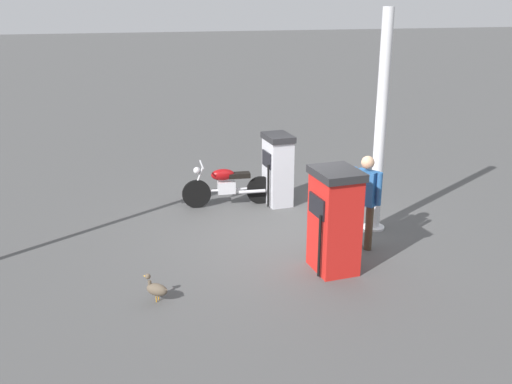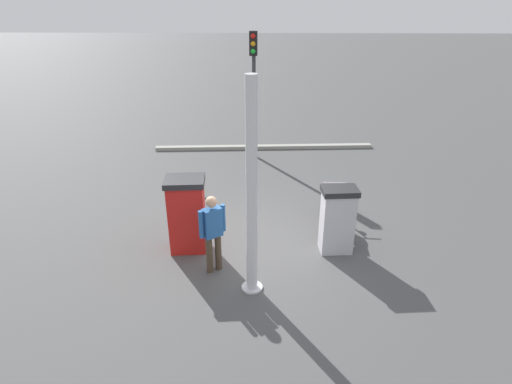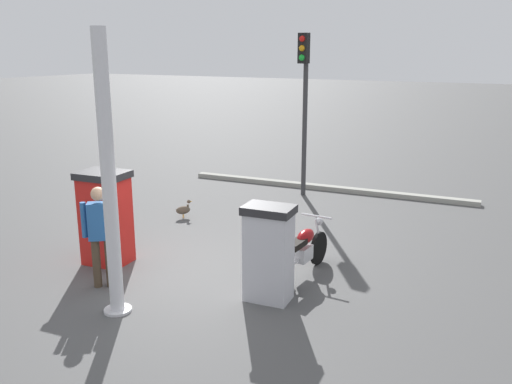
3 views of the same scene
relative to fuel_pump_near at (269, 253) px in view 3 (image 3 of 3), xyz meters
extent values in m
plane|color=#4C4C4C|center=(0.30, 1.59, -0.75)|extent=(120.00, 120.00, 0.00)
cube|color=silver|center=(0.00, 0.00, -0.07)|extent=(0.51, 0.70, 1.36)
cube|color=black|center=(0.24, 0.02, 0.23)|extent=(0.07, 0.47, 0.32)
cube|color=#262628|center=(0.00, 0.00, 0.67)|extent=(0.56, 0.77, 0.12)
cylinder|color=black|center=(0.26, 0.22, -0.28)|extent=(0.05, 0.05, 0.88)
cube|color=red|center=(0.00, 3.18, 0.02)|extent=(0.66, 0.79, 1.54)
cube|color=black|center=(0.31, 3.21, 0.36)|extent=(0.07, 0.52, 0.32)
cube|color=#262628|center=(0.00, 3.18, 0.85)|extent=(0.72, 0.87, 0.12)
cylinder|color=black|center=(0.32, 3.43, -0.21)|extent=(0.05, 0.05, 1.00)
cylinder|color=black|center=(1.67, -0.16, -0.46)|extent=(0.59, 0.10, 0.59)
cylinder|color=black|center=(0.34, -0.08, -0.46)|extent=(0.59, 0.10, 0.59)
cube|color=silver|center=(1.06, -0.12, -0.36)|extent=(0.37, 0.22, 0.24)
cylinder|color=silver|center=(1.01, -0.12, -0.41)|extent=(1.00, 0.10, 0.05)
ellipsoid|color=maroon|center=(1.13, -0.13, -0.08)|extent=(0.49, 0.25, 0.24)
cube|color=black|center=(0.79, -0.11, -0.11)|extent=(0.45, 0.22, 0.10)
cylinder|color=silver|center=(1.63, -0.15, -0.16)|extent=(0.26, 0.05, 0.57)
cylinder|color=silver|center=(1.55, -0.15, 0.16)|extent=(0.07, 0.56, 0.04)
sphere|color=silver|center=(1.65, -0.15, 0.04)|extent=(0.15, 0.15, 0.14)
cylinder|color=silver|center=(0.55, 0.03, -0.44)|extent=(0.55, 0.10, 0.07)
cylinder|color=#473828|center=(-0.87, 2.61, -0.35)|extent=(0.18, 0.18, 0.80)
cylinder|color=#473828|center=(-0.75, 2.45, -0.35)|extent=(0.18, 0.18, 0.80)
cube|color=#265999|center=(-0.81, 2.53, 0.34)|extent=(0.37, 0.41, 0.59)
cylinder|color=#265999|center=(-0.95, 2.73, 0.37)|extent=(0.13, 0.13, 0.56)
cylinder|color=#265999|center=(-0.67, 2.34, 0.37)|extent=(0.13, 0.13, 0.56)
sphere|color=tan|center=(-0.81, 2.53, 0.78)|extent=(0.31, 0.31, 0.22)
ellipsoid|color=brown|center=(2.80, 3.54, -0.57)|extent=(0.36, 0.33, 0.18)
cylinder|color=brown|center=(2.89, 3.47, -0.51)|extent=(0.07, 0.07, 0.13)
sphere|color=brown|center=(2.91, 3.46, -0.39)|extent=(0.11, 0.11, 0.08)
cone|color=orange|center=(2.95, 3.43, -0.39)|extent=(0.07, 0.06, 0.04)
cone|color=brown|center=(2.68, 3.63, -0.54)|extent=(0.09, 0.09, 0.06)
cylinder|color=orange|center=(2.82, 3.57, -0.71)|extent=(0.02, 0.02, 0.09)
cylinder|color=orange|center=(2.78, 3.51, -0.71)|extent=(0.02, 0.02, 0.09)
cylinder|color=#38383A|center=(5.92, 1.94, 1.29)|extent=(0.13, 0.13, 4.07)
cube|color=black|center=(5.78, 1.94, 2.96)|extent=(0.21, 0.25, 0.72)
sphere|color=red|center=(5.68, 1.95, 3.18)|extent=(0.16, 0.16, 0.15)
sphere|color=orange|center=(5.68, 1.95, 2.96)|extent=(0.16, 0.16, 0.15)
sphere|color=green|center=(5.68, 1.95, 2.74)|extent=(0.16, 0.16, 0.15)
cylinder|color=silver|center=(-1.38, 1.76, 1.23)|extent=(0.20, 0.20, 3.97)
cylinder|color=silver|center=(-1.38, 1.76, -0.73)|extent=(0.40, 0.40, 0.04)
cube|color=#9E9E93|center=(6.69, 1.59, -0.69)|extent=(0.75, 7.81, 0.12)
camera|label=1|loc=(3.23, 11.06, 3.42)|focal=40.99mm
camera|label=2|loc=(-7.81, 1.52, 4.26)|focal=29.45mm
camera|label=3|loc=(-6.80, -3.37, 2.92)|focal=38.10mm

